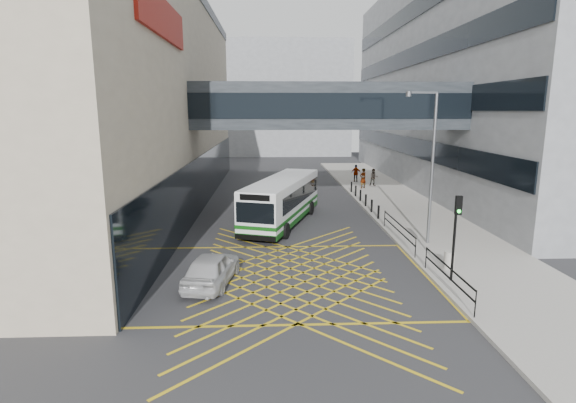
{
  "coord_description": "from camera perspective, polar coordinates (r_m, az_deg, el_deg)",
  "views": [
    {
      "loc": [
        -0.92,
        -18.72,
        7.23
      ],
      "look_at": [
        0.0,
        4.0,
        2.6
      ],
      "focal_mm": 28.0,
      "sensor_mm": 36.0,
      "label": 1
    }
  ],
  "objects": [
    {
      "name": "box_junction",
      "position": [
        20.08,
        0.47,
        -9.58
      ],
      "size": [
        12.0,
        9.0,
        0.01
      ],
      "color": "gold",
      "rests_on": "ground"
    },
    {
      "name": "car_dark",
      "position": [
        32.7,
        -1.79,
        -0.13
      ],
      "size": [
        2.38,
        4.29,
        1.27
      ],
      "primitive_type": "imported",
      "rotation": [
        0.0,
        0.0,
        3.35
      ],
      "color": "black",
      "rests_on": "ground"
    },
    {
      "name": "bus",
      "position": [
        29.01,
        -0.64,
        0.26
      ],
      "size": [
        5.53,
        10.67,
        2.93
      ],
      "rotation": [
        0.0,
        0.0,
        -0.32
      ],
      "color": "white",
      "rests_on": "ground"
    },
    {
      "name": "car_white",
      "position": [
        19.36,
        -9.67,
        -8.33
      ],
      "size": [
        2.56,
        4.73,
        1.43
      ],
      "primitive_type": "imported",
      "rotation": [
        0.0,
        0.0,
        2.97
      ],
      "color": "silver",
      "rests_on": "ground"
    },
    {
      "name": "building_whsmith",
      "position": [
        38.69,
        -29.1,
        11.23
      ],
      "size": [
        24.17,
        42.0,
        16.0
      ],
      "color": "#B9AA8F",
      "rests_on": "ground"
    },
    {
      "name": "pedestrian_c",
      "position": [
        45.69,
        8.63,
        3.57
      ],
      "size": [
        1.12,
        0.75,
        1.72
      ],
      "primitive_type": "imported",
      "rotation": [
        0.0,
        0.0,
        2.86
      ],
      "color": "gray",
      "rests_on": "pavement"
    },
    {
      "name": "car_silver",
      "position": [
        41.4,
        0.57,
        2.52
      ],
      "size": [
        3.44,
        5.29,
        1.52
      ],
      "primitive_type": "imported",
      "rotation": [
        0.0,
        0.0,
        3.45
      ],
      "color": "gray",
      "rests_on": "ground"
    },
    {
      "name": "pavement",
      "position": [
        35.86,
        13.79,
        -0.33
      ],
      "size": [
        6.0,
        54.0,
        0.16
      ],
      "primitive_type": "cube",
      "color": "#ABA69D",
      "rests_on": "ground"
    },
    {
      "name": "litter_bin",
      "position": [
        21.79,
        19.8,
        -7.01
      ],
      "size": [
        0.47,
        0.47,
        0.81
      ],
      "primitive_type": "cylinder",
      "color": "#ADA89E",
      "rests_on": "pavement"
    },
    {
      "name": "pedestrian_b",
      "position": [
        43.52,
        10.82,
        3.03
      ],
      "size": [
        0.81,
        0.49,
        1.62
      ],
      "primitive_type": "imported",
      "rotation": [
        0.0,
        0.0,
        -0.04
      ],
      "color": "gray",
      "rests_on": "pavement"
    },
    {
      "name": "street_lamp",
      "position": [
        24.71,
        17.54,
        5.14
      ],
      "size": [
        1.82,
        0.58,
        8.0
      ],
      "rotation": [
        0.0,
        0.0,
        0.2
      ],
      "color": "slate",
      "rests_on": "pavement"
    },
    {
      "name": "kerb_railings",
      "position": [
        22.59,
        16.09,
        -5.28
      ],
      "size": [
        0.05,
        12.54,
        1.0
      ],
      "color": "black",
      "rests_on": "pavement"
    },
    {
      "name": "bollards",
      "position": [
        35.1,
        9.51,
        0.48
      ],
      "size": [
        0.14,
        10.14,
        0.9
      ],
      "color": "black",
      "rests_on": "pavement"
    },
    {
      "name": "skybridge",
      "position": [
        30.97,
        5.06,
        11.97
      ],
      "size": [
        20.0,
        4.1,
        3.0
      ],
      "color": "#2A2F34",
      "rests_on": "ground"
    },
    {
      "name": "building_far",
      "position": [
        78.74,
        -3.18,
        12.78
      ],
      "size": [
        28.0,
        16.0,
        18.0
      ],
      "primitive_type": "cube",
      "color": "gray",
      "rests_on": "ground"
    },
    {
      "name": "pedestrian_a",
      "position": [
        41.94,
        9.5,
        2.92
      ],
      "size": [
        0.9,
        0.82,
        1.84
      ],
      "primitive_type": "imported",
      "rotation": [
        0.0,
        0.0,
        3.66
      ],
      "color": "gray",
      "rests_on": "pavement"
    },
    {
      "name": "ground",
      "position": [
        20.08,
        0.47,
        -9.59
      ],
      "size": [
        120.0,
        120.0,
        0.0
      ],
      "primitive_type": "plane",
      "color": "#333335"
    },
    {
      "name": "traffic_light",
      "position": [
        19.73,
        20.56,
        -2.94
      ],
      "size": [
        0.26,
        0.43,
        3.68
      ],
      "rotation": [
        0.0,
        0.0,
        -0.04
      ],
      "color": "black",
      "rests_on": "pavement"
    },
    {
      "name": "building_right",
      "position": [
        49.52,
        28.72,
        13.34
      ],
      "size": [
        24.09,
        44.0,
        20.0
      ],
      "color": "gray",
      "rests_on": "ground"
    }
  ]
}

